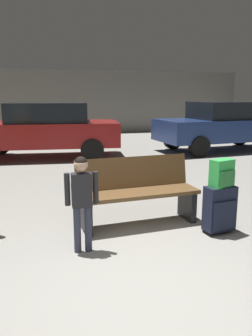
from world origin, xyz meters
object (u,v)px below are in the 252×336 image
Objects in this scene: bench at (137,192)px; suitcase at (220,209)px; child at (82,194)px; parked_car_side at (224,125)px; parked_car_far at (44,129)px; backpack_bright at (222,174)px.

bench reaches higher than suitcase.
bench is at bearing 38.79° from child.
bench is at bearing -130.26° from parked_car_side.
suitcase is 0.56× the size of child.
parked_car_far is at bearing 91.67° from child.
bench is at bearing -79.42° from parked_car_far.
child reaches higher than backpack_bright.
parked_car_far reaches higher than bench.
child is at bearing -141.21° from bench.
backpack_bright is 0.32× the size of child.
child is 0.25× the size of parked_car_side.
suitcase is 0.14× the size of parked_car_side.
bench is at bearing 146.04° from backpack_bright.
backpack_bright is (0.90, -0.60, 0.33)m from bench.
suitcase is 6.84m from parked_car_side.
child is (-0.83, -0.67, 0.22)m from bench.
parked_car_side is (3.53, 5.83, 0.48)m from suitcase.
bench is 2.70× the size of suitcase.
suitcase is at bearing 169.87° from backpack_bright.
backpack_bright is 6.31m from parked_car_far.
bench is 1.09m from child.
parked_car_far reaches higher than suitcase.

